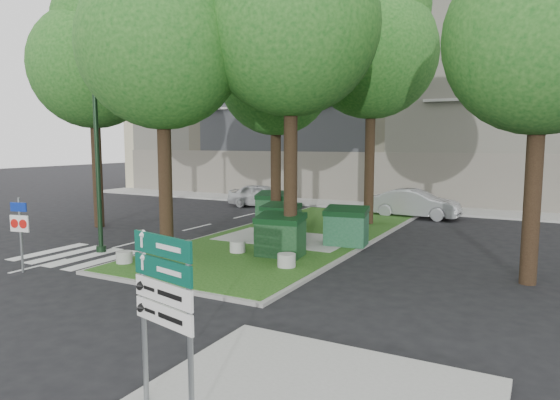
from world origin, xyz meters
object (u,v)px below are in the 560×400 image
Objects in this scene: tree_street_right at (547,19)px; dumpster_a at (275,208)px; tree_median_near_left at (165,29)px; directional_sign at (165,296)px; tree_median_near_right at (294,8)px; traffic_sign_pole at (20,225)px; tree_street_left at (95,54)px; tree_median_mid at (278,67)px; bollard_mid at (238,247)px; street_lamp at (97,141)px; bollard_left at (124,257)px; tree_median_far at (374,40)px; litter_bin at (368,215)px; dumpster_c at (280,235)px; car_white at (262,195)px; car_silver at (415,204)px; dumpster_b at (281,220)px; dumpster_d at (346,226)px; bollard_right at (287,260)px.

tree_street_right is 5.56× the size of dumpster_a.
directional_sign is (6.27, -7.39, -5.53)m from tree_median_near_left.
tree_median_near_right reaches higher than traffic_sign_pole.
tree_median_near_right is 10.61m from tree_street_left.
tree_median_near_left is at bearing -101.77° from dumpster_a.
tree_median_mid is 18.83× the size of bollard_mid.
street_lamp is at bearing -175.37° from tree_median_near_left.
bollard_left is 3.10m from traffic_sign_pole.
tree_median_mid is at bearing 123.69° from tree_median_near_right.
tree_median_far is 5.36× the size of traffic_sign_pole.
litter_bin is (10.50, 6.28, -7.18)m from tree_street_left.
tree_median_mid is 1.62× the size of street_lamp.
bollard_mid is at bearing -77.55° from tree_median_mid.
tree_median_mid is 6.08× the size of dumpster_c.
car_silver is (9.00, 0.00, 0.04)m from car_white.
tree_median_mid is (-3.00, 4.50, -1.01)m from tree_median_near_right.
car_white is at bearing 144.41° from tree_street_right.
car_silver is (1.80, 11.14, -0.07)m from dumpster_c.
traffic_sign_pole is at bearing 155.78° from car_silver.
dumpster_a is 10.92m from traffic_sign_pole.
bollard_mid is 0.13× the size of car_white.
tree_median_near_left is at bearing 144.05° from directional_sign.
tree_median_far is 16.88× the size of litter_bin.
tree_median_far is 4.77× the size of directional_sign.
tree_median_near_left is 4.09m from tree_median_near_right.
bollard_mid is 10.22m from directional_sign.
dumpster_b is 9.22m from traffic_sign_pole.
dumpster_b is at bearing 125.15° from tree_median_near_right.
litter_bin is (-0.00, 7.78, -7.51)m from tree_median_near_right.
traffic_sign_pole is (-13.32, -5.79, -5.55)m from tree_street_right.
car_white is (-1.27, 16.23, -0.75)m from traffic_sign_pole.
bollard_mid is (1.67, -5.70, -0.53)m from dumpster_a.
tree_median_mid is 20.16× the size of bollard_left.
car_silver is at bearing 65.87° from litter_bin.
dumpster_b is at bearing 70.35° from bollard_left.
dumpster_b is 0.89× the size of dumpster_c.
dumpster_d is (3.91, -2.06, -6.18)m from tree_median_mid.
bollard_mid is at bearing -12.63° from tree_street_left.
tree_median_near_right is 1.14× the size of tree_street_right.
dumpster_a is at bearing 139.84° from car_silver.
dumpster_c reaches higher than litter_bin.
tree_median_near_right is at bearing -89.98° from litter_bin.
traffic_sign_pole is (-7.23, -7.73, 0.63)m from dumpster_d.
tree_median_near_right is 7.81m from bollard_right.
dumpster_c is 3.10× the size of bollard_mid.
street_lamp is (-3.42, -6.74, -3.09)m from tree_median_mid.
tree_median_far reaches higher than car_white.
tree_median_near_right is 7.92m from bollard_mid.
dumpster_c is 11.29m from car_silver.
dumpster_d is (11.41, 0.94, -6.85)m from tree_street_left.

